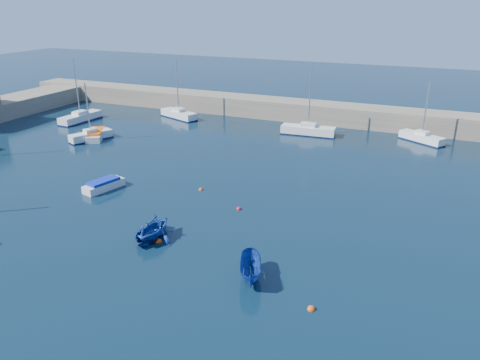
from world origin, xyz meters
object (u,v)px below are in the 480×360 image
at_px(sailboat_3, 91,136).
at_px(motorboat_2, 96,134).
at_px(sailboat_4, 80,117).
at_px(dinghy_center, 149,234).
at_px(sailboat_5, 179,114).
at_px(dinghy_left, 154,228).
at_px(sailboat_6, 308,130).
at_px(dinghy_right, 251,270).
at_px(motorboat_1, 104,185).
at_px(sailboat_7, 422,138).

height_order(sailboat_3, motorboat_2, sailboat_3).
relative_size(sailboat_4, dinghy_center, 2.33).
xyz_separation_m(sailboat_3, sailboat_4, (-7.64, 6.90, 0.02)).
distance_m(sailboat_5, dinghy_left, 36.64).
relative_size(sailboat_5, dinghy_left, 2.37).
height_order(sailboat_3, sailboat_5, sailboat_5).
bearing_deg(sailboat_6, sailboat_5, 82.94).
distance_m(dinghy_left, dinghy_right, 8.63).
height_order(motorboat_2, dinghy_center, motorboat_2).
xyz_separation_m(sailboat_3, motorboat_1, (11.67, -12.18, -0.13)).
bearing_deg(sailboat_6, dinghy_center, 170.50).
bearing_deg(sailboat_7, dinghy_center, -174.36).
bearing_deg(dinghy_left, motorboat_1, 146.96).
relative_size(sailboat_3, dinghy_center, 1.86).
bearing_deg(dinghy_right, motorboat_1, 133.03).
bearing_deg(motorboat_2, sailboat_6, -2.32).
relative_size(sailboat_3, motorboat_1, 1.73).
height_order(sailboat_7, dinghy_right, sailboat_7).
xyz_separation_m(sailboat_6, dinghy_right, (5.74, -33.43, 0.10)).
distance_m(sailboat_3, dinghy_right, 35.96).
height_order(dinghy_center, dinghy_right, dinghy_right).
bearing_deg(sailboat_6, sailboat_4, 97.00).
xyz_separation_m(sailboat_6, motorboat_2, (-23.85, -12.01, -0.13)).
distance_m(sailboat_6, motorboat_2, 26.71).
distance_m(sailboat_6, dinghy_right, 33.92).
bearing_deg(sailboat_7, motorboat_2, 142.81).
relative_size(sailboat_5, motorboat_2, 1.60).
relative_size(dinghy_center, dinghy_left, 1.08).
bearing_deg(motorboat_1, sailboat_6, 79.14).
xyz_separation_m(sailboat_6, dinghy_center, (-3.07, -31.43, -0.22)).
relative_size(dinghy_left, dinghy_right, 0.95).
height_order(sailboat_5, motorboat_1, sailboat_5).
relative_size(sailboat_6, dinghy_right, 2.43).
relative_size(sailboat_3, sailboat_6, 0.78).
bearing_deg(sailboat_5, sailboat_3, -175.68).
bearing_deg(dinghy_center, sailboat_5, 109.03).
relative_size(sailboat_3, sailboat_5, 0.84).
distance_m(sailboat_4, motorboat_1, 27.15).
xyz_separation_m(sailboat_3, motorboat_2, (-0.02, 0.96, -0.09)).
bearing_deg(sailboat_6, motorboat_1, 150.27).
xyz_separation_m(sailboat_3, dinghy_left, (21.19, -18.41, 0.35)).
xyz_separation_m(sailboat_7, dinghy_center, (-16.59, -33.76, -0.17)).
bearing_deg(sailboat_6, sailboat_3, 114.64).
relative_size(sailboat_4, sailboat_7, 1.19).
distance_m(sailboat_4, sailboat_5, 13.83).
distance_m(sailboat_5, dinghy_right, 42.84).
xyz_separation_m(sailboat_4, motorboat_2, (7.62, -5.94, -0.11)).
height_order(sailboat_7, dinghy_center, sailboat_7).
height_order(sailboat_6, dinghy_right, sailboat_6).
distance_m(motorboat_2, dinghy_left, 28.73).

